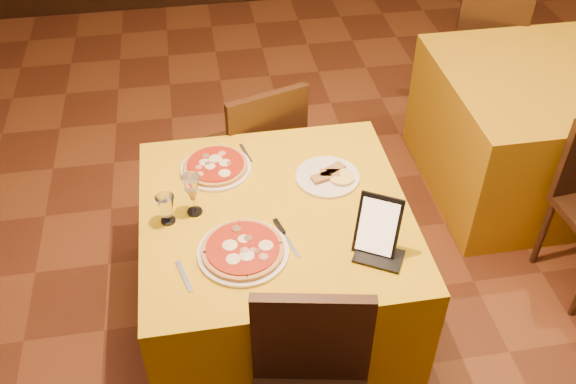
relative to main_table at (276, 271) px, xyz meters
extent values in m
cube|color=#5E2D19|center=(0.30, 0.09, -0.38)|extent=(6.00, 7.00, 0.01)
cube|color=gold|center=(0.00, 0.00, 0.00)|extent=(1.10, 1.10, 0.75)
cube|color=#B27D0B|center=(1.60, 0.81, 0.00)|extent=(1.10, 1.10, 0.75)
cylinder|color=white|center=(-0.16, -0.22, 0.38)|extent=(0.35, 0.35, 0.01)
cylinder|color=#AD4C23|center=(-0.16, -0.22, 0.40)|extent=(0.32, 0.32, 0.02)
cylinder|color=white|center=(-0.22, 0.30, 0.38)|extent=(0.31, 0.31, 0.01)
cylinder|color=#AD4C23|center=(-0.22, 0.30, 0.40)|extent=(0.28, 0.28, 0.02)
cylinder|color=white|center=(0.25, 0.16, 0.38)|extent=(0.28, 0.28, 0.01)
cylinder|color=olive|center=(0.25, 0.16, 0.40)|extent=(0.17, 0.17, 0.02)
cube|color=black|center=(0.35, -0.27, 0.49)|extent=(0.19, 0.17, 0.23)
cube|color=#A8A7AE|center=(0.02, -0.19, 0.38)|extent=(0.07, 0.19, 0.01)
cube|color=silver|center=(-0.38, -0.30, 0.38)|extent=(0.06, 0.16, 0.01)
cube|color=#ADACB3|center=(-0.07, 0.39, 0.38)|extent=(0.05, 0.14, 0.01)
camera|label=1|loc=(-0.27, -1.90, 2.16)|focal=40.00mm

